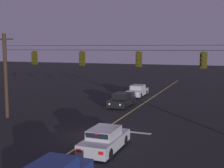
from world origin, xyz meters
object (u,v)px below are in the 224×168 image
Objects in this scene: traffic_light_leftmost at (34,58)px; traffic_light_centre at (138,59)px; traffic_light_left_inner at (81,59)px; car_oncoming_lead at (122,100)px; traffic_light_right_inner at (203,60)px; car_waiting_near_lane at (105,140)px; car_oncoming_trailing at (137,91)px.

traffic_light_leftmost is 1.00× the size of traffic_light_centre.
car_oncoming_lead is (0.40, 8.53, -4.63)m from traffic_light_left_inner.
traffic_light_leftmost reaches higher than car_oncoming_lead.
car_waiting_near_lane is (-5.15, -4.95, -4.63)m from traffic_light_right_inner.
car_waiting_near_lane is 0.98× the size of car_oncoming_lead.
traffic_light_left_inner reaches higher than car_oncoming_lead.
traffic_light_leftmost and traffic_light_left_inner have the same top height.
car_waiting_near_lane is at bearing -30.79° from traffic_light_leftmost.
traffic_light_right_inner is 13.02m from car_oncoming_lead.
car_waiting_near_lane is 13.93m from car_oncoming_lead.
traffic_light_leftmost is 10.73m from car_waiting_near_lane.
traffic_light_leftmost is at bearing 149.21° from car_waiting_near_lane.
traffic_light_right_inner is (4.53, 0.00, 0.00)m from traffic_light_centre.
traffic_light_centre is at bearing -73.99° from car_oncoming_trailing.
traffic_light_left_inner is at bearing 0.00° from traffic_light_leftmost.
traffic_light_centre reaches higher than car_oncoming_trailing.
traffic_light_right_inner is at bearing 0.00° from traffic_light_left_inner.
traffic_light_right_inner is 0.28× the size of car_oncoming_lead.
traffic_light_left_inner is at bearing -90.28° from car_oncoming_trailing.
car_waiting_near_lane is (8.31, -4.95, -4.63)m from traffic_light_leftmost.
traffic_light_left_inner is 1.00× the size of traffic_light_centre.
car_waiting_near_lane is at bearing -75.30° from car_oncoming_lead.
traffic_light_right_inner reaches higher than car_oncoming_lead.
car_oncoming_trailing is at bearing 106.01° from traffic_light_centre.
traffic_light_leftmost reaches higher than car_waiting_near_lane.
car_waiting_near_lane is at bearing -51.49° from traffic_light_left_inner.
traffic_light_right_inner is at bearing 43.87° from car_waiting_near_lane.
traffic_light_centre is 1.00× the size of traffic_light_right_inner.
car_waiting_near_lane and car_oncoming_trailing have the same top height.
car_oncoming_lead is at bearing 116.01° from traffic_light_centre.
traffic_light_right_inner is (9.09, 0.00, 0.00)m from traffic_light_left_inner.
car_oncoming_trailing is at bearing 119.95° from traffic_light_right_inner.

